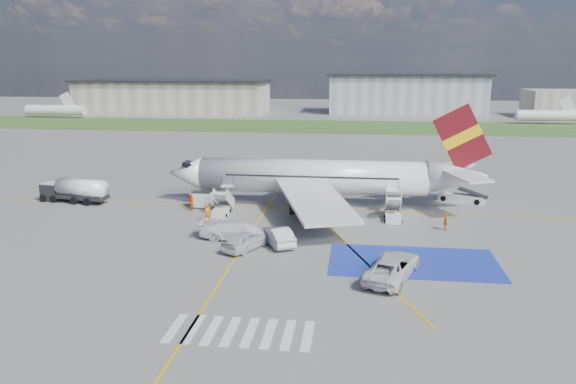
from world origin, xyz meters
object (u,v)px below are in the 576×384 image
object	(u,v)px
belt_loader	(462,198)
airliner	(325,177)
fuel_tanker	(75,192)
van_white_b	(241,228)
gpu_cart	(202,200)
car_silver_a	(245,240)
van_white_a	(393,263)
car_silver_b	(278,236)

from	to	relation	value
belt_loader	airliner	bearing A→B (deg)	-144.88
fuel_tanker	van_white_b	world-z (taller)	fuel_tanker
gpu_cart	car_silver_a	bearing A→B (deg)	-59.02
fuel_tanker	van_white_a	distance (m)	41.01
airliner	van_white_b	world-z (taller)	airliner
gpu_cart	belt_loader	xyz separation A→B (m)	(30.05, 6.66, -0.44)
gpu_cart	car_silver_b	size ratio (longest dim) A/B	0.45
belt_loader	car_silver_b	size ratio (longest dim) A/B	1.11
airliner	belt_loader	size ratio (longest dim) A/B	6.38
car_silver_a	airliner	bearing A→B (deg)	-84.64
car_silver_a	car_silver_b	distance (m)	3.19
van_white_b	car_silver_b	bearing A→B (deg)	-103.08
belt_loader	fuel_tanker	bearing A→B (deg)	-150.86
gpu_cart	car_silver_a	distance (m)	15.88
belt_loader	van_white_b	size ratio (longest dim) A/B	0.98
fuel_tanker	van_white_a	xyz separation A→B (m)	(36.12, -19.43, -0.03)
airliner	gpu_cart	size ratio (longest dim) A/B	15.88
belt_loader	car_silver_a	bearing A→B (deg)	-115.74
gpu_cart	belt_loader	world-z (taller)	gpu_cart
car_silver_a	car_silver_b	xyz separation A→B (m)	(2.68, 1.73, 0.00)
car_silver_b	gpu_cart	bearing A→B (deg)	-76.30
belt_loader	car_silver_b	xyz separation A→B (m)	(-19.55, -18.76, 0.44)
gpu_cart	van_white_b	world-z (taller)	van_white_b
car_silver_a	belt_loader	bearing A→B (deg)	-111.84
fuel_tanker	gpu_cart	xyz separation A→B (m)	(15.66, -0.61, -0.34)
fuel_tanker	van_white_a	bearing A→B (deg)	-18.10
van_white_a	belt_loader	bearing A→B (deg)	-92.40
airliner	gpu_cart	distance (m)	14.41
airliner	car_silver_a	bearing A→B (deg)	-110.15
airliner	fuel_tanker	world-z (taller)	airliner
airliner	fuel_tanker	size ratio (longest dim) A/B	4.30
gpu_cart	van_white_b	distance (m)	13.01
fuel_tanker	airliner	bearing A→B (deg)	14.37
fuel_tanker	belt_loader	world-z (taller)	fuel_tanker
airliner	van_white_a	distance (m)	22.68
belt_loader	gpu_cart	bearing A→B (deg)	-145.91
car_silver_a	fuel_tanker	bearing A→B (deg)	-6.08
fuel_tanker	gpu_cart	size ratio (longest dim) A/B	3.69
car_silver_a	car_silver_b	bearing A→B (deg)	-121.68
fuel_tanker	car_silver_a	world-z (taller)	fuel_tanker
fuel_tanker	van_white_a	world-z (taller)	fuel_tanker
belt_loader	van_white_b	xyz separation A→B (m)	(-23.20, -17.71, 0.74)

